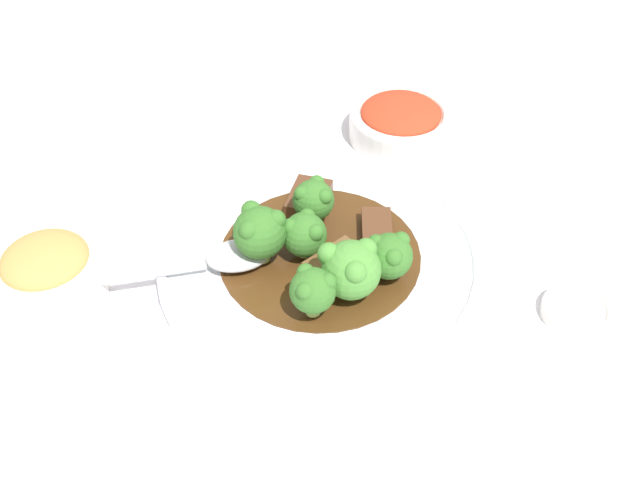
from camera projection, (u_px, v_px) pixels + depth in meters
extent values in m
plane|color=silver|center=(320.00, 266.00, 0.71)|extent=(4.00, 4.00, 0.00)
cylinder|color=white|center=(320.00, 261.00, 0.71)|extent=(0.31, 0.31, 0.01)
torus|color=white|center=(320.00, 255.00, 0.70)|extent=(0.31, 0.31, 0.01)
cylinder|color=#4C2D14|center=(320.00, 255.00, 0.70)|extent=(0.19, 0.19, 0.00)
cube|color=brown|center=(336.00, 264.00, 0.68)|extent=(0.06, 0.06, 0.01)
cube|color=#56331E|center=(377.00, 236.00, 0.71)|extent=(0.07, 0.04, 0.01)
cube|color=#56331E|center=(310.00, 198.00, 0.74)|extent=(0.06, 0.05, 0.02)
cylinder|color=#7FA84C|center=(388.00, 271.00, 0.68)|extent=(0.01, 0.01, 0.01)
sphere|color=#387028|center=(389.00, 256.00, 0.66)|extent=(0.04, 0.04, 0.04)
sphere|color=#387028|center=(394.00, 257.00, 0.65)|extent=(0.02, 0.02, 0.02)
sphere|color=#387028|center=(401.00, 240.00, 0.66)|extent=(0.02, 0.02, 0.02)
sphere|color=#387028|center=(376.00, 243.00, 0.66)|extent=(0.02, 0.02, 0.02)
cylinder|color=#7FA84C|center=(314.00, 218.00, 0.72)|extent=(0.01, 0.01, 0.02)
sphere|color=#387028|center=(314.00, 200.00, 0.71)|extent=(0.04, 0.04, 0.04)
sphere|color=#387028|center=(324.00, 197.00, 0.69)|extent=(0.02, 0.02, 0.02)
sphere|color=#387028|center=(317.00, 183.00, 0.71)|extent=(0.02, 0.02, 0.02)
sphere|color=#387028|center=(302.00, 194.00, 0.70)|extent=(0.02, 0.02, 0.02)
cylinder|color=#8EB756|center=(313.00, 307.00, 0.64)|extent=(0.01, 0.01, 0.01)
sphere|color=#387028|center=(313.00, 291.00, 0.63)|extent=(0.04, 0.04, 0.04)
sphere|color=#387028|center=(328.00, 282.00, 0.62)|extent=(0.02, 0.02, 0.02)
sphere|color=#387028|center=(306.00, 272.00, 0.63)|extent=(0.02, 0.02, 0.02)
sphere|color=#387028|center=(305.00, 291.00, 0.61)|extent=(0.02, 0.02, 0.02)
cylinder|color=#8EB756|center=(350.00, 289.00, 0.66)|extent=(0.02, 0.02, 0.01)
sphere|color=#4C8E38|center=(351.00, 270.00, 0.64)|extent=(0.05, 0.05, 0.05)
sphere|color=#4C8E38|center=(366.00, 250.00, 0.64)|extent=(0.02, 0.02, 0.02)
sphere|color=#4C8E38|center=(333.00, 253.00, 0.64)|extent=(0.02, 0.02, 0.02)
sphere|color=#4C8E38|center=(355.00, 272.00, 0.62)|extent=(0.02, 0.02, 0.02)
cylinder|color=#7FA84C|center=(305.00, 251.00, 0.69)|extent=(0.01, 0.01, 0.01)
sphere|color=#387028|center=(305.00, 236.00, 0.68)|extent=(0.04, 0.04, 0.04)
sphere|color=#387028|center=(307.00, 217.00, 0.68)|extent=(0.02, 0.02, 0.02)
sphere|color=#387028|center=(291.00, 230.00, 0.67)|extent=(0.02, 0.02, 0.02)
sphere|color=#387028|center=(315.00, 233.00, 0.67)|extent=(0.02, 0.02, 0.02)
cylinder|color=#7FA84C|center=(261.00, 251.00, 0.69)|extent=(0.02, 0.02, 0.01)
sphere|color=#387028|center=(260.00, 231.00, 0.67)|extent=(0.05, 0.05, 0.05)
sphere|color=#387028|center=(251.00, 210.00, 0.67)|extent=(0.02, 0.02, 0.02)
sphere|color=#387028|center=(249.00, 230.00, 0.65)|extent=(0.02, 0.02, 0.02)
sphere|color=#387028|center=(276.00, 220.00, 0.66)|extent=(0.02, 0.02, 0.02)
ellipsoid|color=#B7B7BC|center=(238.00, 258.00, 0.68)|extent=(0.04, 0.06, 0.01)
cylinder|color=#B7B7BC|center=(111.00, 280.00, 0.67)|extent=(0.02, 0.17, 0.01)
cylinder|color=white|center=(399.00, 135.00, 0.86)|extent=(0.06, 0.06, 0.01)
cylinder|color=white|center=(400.00, 126.00, 0.85)|extent=(0.12, 0.12, 0.03)
torus|color=white|center=(401.00, 115.00, 0.84)|extent=(0.12, 0.12, 0.01)
ellipsoid|color=red|center=(401.00, 113.00, 0.84)|extent=(0.09, 0.09, 0.02)
cylinder|color=white|center=(55.00, 289.00, 0.69)|extent=(0.05, 0.05, 0.01)
cylinder|color=white|center=(51.00, 277.00, 0.68)|extent=(0.10, 0.10, 0.04)
torus|color=white|center=(45.00, 262.00, 0.66)|extent=(0.10, 0.10, 0.01)
ellipsoid|color=tan|center=(44.00, 260.00, 0.66)|extent=(0.08, 0.08, 0.03)
cylinder|color=white|center=(576.00, 311.00, 0.67)|extent=(0.06, 0.06, 0.01)
torus|color=white|center=(577.00, 308.00, 0.66)|extent=(0.06, 0.06, 0.01)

